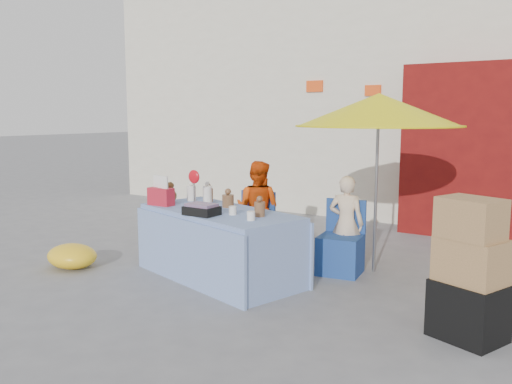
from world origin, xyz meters
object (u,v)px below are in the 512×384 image
Objects in this scene: chair_left at (252,239)px; vendor_orange at (258,209)px; box_stack at (470,275)px; market_table at (219,243)px; chair_right at (341,252)px; vendor_beige at (346,223)px; umbrella at (379,111)px.

vendor_orange reaches higher than chair_left.
market_table is at bearing 175.07° from box_stack.
market_table is at bearing -88.82° from chair_left.
vendor_beige is at bearing 80.17° from chair_right.
vendor_orange is (-0.16, 1.05, 0.23)m from market_table.
vendor_orange is 2.01m from umbrella.
vendor_orange is 1.06× the size of box_stack.
chair_left is at bearing -2.67° from vendor_beige.
chair_left is (-0.16, 0.92, -0.15)m from market_table.
vendor_beige is at bearing -2.67° from chair_left.
box_stack is (2.92, -1.29, -0.08)m from vendor_orange.
box_stack is (1.37, -1.44, -1.34)m from umbrella.
market_table is 1.93× the size of vendor_beige.
vendor_beige is (1.09, 1.05, 0.17)m from market_table.
vendor_beige is 0.55× the size of umbrella.
umbrella is (0.30, 0.15, 1.32)m from vendor_beige.
chair_right is at bearing 145.30° from box_stack.
chair_right is at bearing -136.76° from umbrella.
box_stack is (1.67, -1.29, -0.02)m from vendor_beige.
umbrella is at bearing 1.58° from chair_left.
market_table is 1.09m from vendor_orange.
chair_left is 0.68× the size of vendor_orange.
chair_right is 1.31m from vendor_orange.
vendor_beige reaches higher than chair_left.
chair_left is 2.27m from umbrella.
box_stack is at bearing 147.34° from vendor_orange.
market_table is at bearing -148.67° from chair_right.
market_table is at bearing 89.80° from vendor_orange.
vendor_beige reaches higher than chair_right.
market_table is at bearing 35.16° from vendor_beige.
chair_right is (1.25, 0.00, 0.00)m from chair_left.
umbrella reaches higher than vendor_orange.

